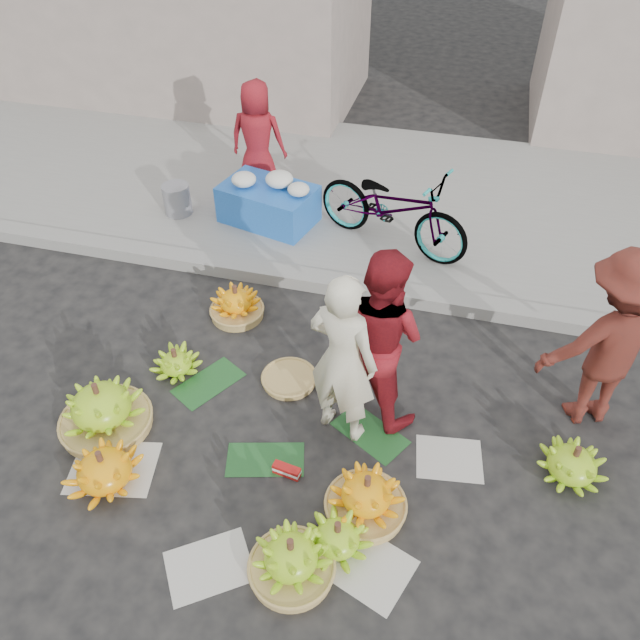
% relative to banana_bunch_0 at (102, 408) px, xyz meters
% --- Properties ---
extents(ground, '(80.00, 80.00, 0.00)m').
position_rel_banana_bunch_0_xyz_m(ground, '(1.57, 0.20, -0.23)').
color(ground, black).
rests_on(ground, ground).
extents(curb, '(40.00, 0.25, 0.15)m').
position_rel_banana_bunch_0_xyz_m(curb, '(1.57, 2.40, -0.16)').
color(curb, gray).
rests_on(curb, ground).
extents(sidewalk, '(40.00, 4.00, 0.12)m').
position_rel_banana_bunch_0_xyz_m(sidewalk, '(1.57, 4.50, -0.17)').
color(sidewalk, gray).
rests_on(sidewalk, ground).
extents(newspaper_scatter, '(3.20, 1.80, 0.00)m').
position_rel_banana_bunch_0_xyz_m(newspaper_scatter, '(1.57, -0.60, -0.23)').
color(newspaper_scatter, beige).
rests_on(newspaper_scatter, ground).
extents(banana_leaves, '(2.00, 1.00, 0.00)m').
position_rel_banana_bunch_0_xyz_m(banana_leaves, '(1.47, 0.40, -0.23)').
color(banana_leaves, '#17461E').
rests_on(banana_leaves, ground).
extents(banana_bunch_0, '(0.84, 0.84, 0.52)m').
position_rel_banana_bunch_0_xyz_m(banana_bunch_0, '(0.00, 0.00, 0.00)').
color(banana_bunch_0, '#A48244').
rests_on(banana_bunch_0, ground).
extents(banana_bunch_1, '(0.71, 0.71, 0.38)m').
position_rel_banana_bunch_0_xyz_m(banana_bunch_1, '(0.30, -0.53, -0.06)').
color(banana_bunch_1, '#FFA90C').
rests_on(banana_bunch_1, ground).
extents(banana_bunch_2, '(0.61, 0.61, 0.43)m').
position_rel_banana_bunch_0_xyz_m(banana_bunch_2, '(1.97, -0.89, -0.05)').
color(banana_bunch_2, '#A48244').
rests_on(banana_bunch_2, ground).
extents(banana_bunch_3, '(0.50, 0.50, 0.30)m').
position_rel_banana_bunch_0_xyz_m(banana_bunch_3, '(2.24, -0.61, -0.10)').
color(banana_bunch_3, '#7DC01B').
rests_on(banana_bunch_3, ground).
extents(banana_bunch_4, '(0.63, 0.63, 0.43)m').
position_rel_banana_bunch_0_xyz_m(banana_bunch_4, '(2.38, -0.26, -0.05)').
color(banana_bunch_4, '#A48244').
rests_on(banana_bunch_4, ground).
extents(banana_bunch_5, '(0.71, 0.71, 0.35)m').
position_rel_banana_bunch_0_xyz_m(banana_bunch_5, '(3.94, 0.49, -0.08)').
color(banana_bunch_5, '#7DC01B').
rests_on(banana_bunch_5, ground).
extents(banana_bunch_6, '(0.54, 0.54, 0.28)m').
position_rel_banana_bunch_0_xyz_m(banana_bunch_6, '(0.32, 0.78, -0.12)').
color(banana_bunch_6, '#7DC01B').
rests_on(banana_bunch_6, ground).
extents(banana_bunch_7, '(0.62, 0.62, 0.40)m').
position_rel_banana_bunch_0_xyz_m(banana_bunch_7, '(0.60, 1.70, -0.07)').
color(banana_bunch_7, '#A48244').
rests_on(banana_bunch_7, ground).
extents(basket_spare, '(0.63, 0.63, 0.06)m').
position_rel_banana_bunch_0_xyz_m(basket_spare, '(1.41, 0.92, -0.20)').
color(basket_spare, '#A48244').
rests_on(basket_spare, ground).
extents(incense_stack, '(0.24, 0.11, 0.09)m').
position_rel_banana_bunch_0_xyz_m(incense_stack, '(1.69, -0.09, -0.18)').
color(incense_stack, '#AA1312').
rests_on(incense_stack, ground).
extents(vendor_cream, '(0.70, 0.56, 1.66)m').
position_rel_banana_bunch_0_xyz_m(vendor_cream, '(2.01, 0.51, 0.60)').
color(vendor_cream, beige).
rests_on(vendor_cream, ground).
extents(vendor_red, '(1.02, 0.93, 1.70)m').
position_rel_banana_bunch_0_xyz_m(vendor_red, '(2.24, 0.83, 0.62)').
color(vendor_red, maroon).
rests_on(vendor_red, ground).
extents(man_striped, '(1.27, 0.99, 1.73)m').
position_rel_banana_bunch_0_xyz_m(man_striped, '(4.09, 1.23, 0.63)').
color(man_striped, maroon).
rests_on(man_striped, ground).
extents(flower_table, '(1.26, 0.95, 0.65)m').
position_rel_banana_bunch_0_xyz_m(flower_table, '(0.41, 3.41, 0.16)').
color(flower_table, blue).
rests_on(flower_table, sidewalk).
extents(grey_bucket, '(0.34, 0.34, 0.39)m').
position_rel_banana_bunch_0_xyz_m(grey_bucket, '(-0.77, 3.29, 0.08)').
color(grey_bucket, slate).
rests_on(grey_bucket, sidewalk).
extents(flower_vendor, '(0.75, 0.51, 1.48)m').
position_rel_banana_bunch_0_xyz_m(flower_vendor, '(0.06, 4.10, 0.63)').
color(flower_vendor, maroon).
rests_on(flower_vendor, sidewalk).
extents(bicycle, '(1.28, 2.03, 1.01)m').
position_rel_banana_bunch_0_xyz_m(bicycle, '(1.96, 3.27, 0.39)').
color(bicycle, gray).
rests_on(bicycle, sidewalk).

